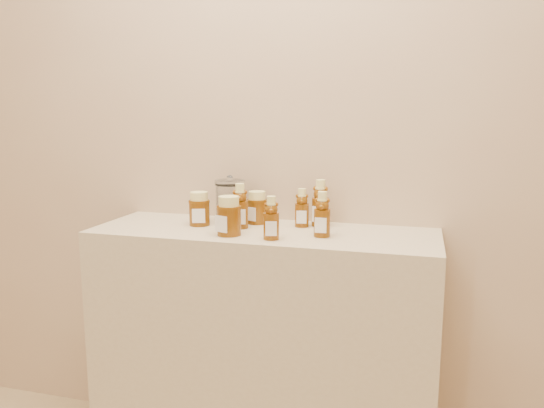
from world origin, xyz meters
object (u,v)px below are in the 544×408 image
(bear_bottle_back_left, at_px, (240,203))
(honey_jar_left, at_px, (199,209))
(bear_bottle_front_left, at_px, (271,215))
(display_table, at_px, (263,351))
(glass_canister, at_px, (230,199))

(bear_bottle_back_left, bearing_deg, honey_jar_left, 162.82)
(bear_bottle_back_left, height_order, honey_jar_left, bear_bottle_back_left)
(bear_bottle_front_left, bearing_deg, display_table, 103.71)
(display_table, xyz_separation_m, glass_canister, (-0.16, 0.10, 0.54))
(display_table, height_order, bear_bottle_back_left, bear_bottle_back_left)
(bear_bottle_back_left, bearing_deg, bear_bottle_front_left, -57.01)
(bear_bottle_back_left, bearing_deg, display_table, -26.10)
(bear_bottle_front_left, distance_m, honey_jar_left, 0.34)
(honey_jar_left, xyz_separation_m, glass_canister, (0.09, 0.08, 0.02))
(bear_bottle_back_left, xyz_separation_m, bear_bottle_front_left, (0.15, -0.13, -0.01))
(honey_jar_left, bearing_deg, bear_bottle_front_left, -42.71)
(glass_canister, bearing_deg, honey_jar_left, -136.63)
(bear_bottle_back_left, relative_size, bear_bottle_front_left, 1.13)
(display_table, relative_size, honey_jar_left, 9.82)
(display_table, bearing_deg, glass_canister, 146.65)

